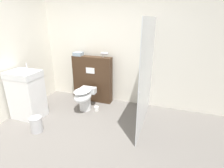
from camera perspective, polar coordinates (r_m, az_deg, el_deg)
ground_plane at (r=3.09m, az=-13.55°, el=-19.59°), size 12.00×12.00×0.00m
wall_back at (r=4.21m, az=-0.41°, el=10.77°), size 8.00×0.06×2.50m
partition_panel at (r=4.34m, az=-6.37°, el=1.60°), size 0.98×0.22×1.13m
shower_glass at (r=3.26m, az=11.27°, el=2.92°), size 0.04×1.58×1.99m
toilet at (r=3.96m, az=-9.12°, el=-4.36°), size 0.35×0.60×0.51m
sink_vanity at (r=3.99m, az=-26.09°, el=-3.13°), size 0.62×0.46×1.14m
hair_drier at (r=4.05m, az=-2.41°, el=9.85°), size 0.18×0.07×0.12m
folded_towel at (r=4.34m, az=-11.01°, el=9.61°), size 0.21×0.18×0.08m
spare_toilet_roll at (r=4.02m, az=-5.11°, el=-7.96°), size 0.10×0.10×0.10m
waste_bin at (r=3.56m, az=-23.48°, el=-12.04°), size 0.22×0.22×0.29m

